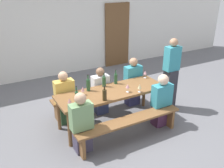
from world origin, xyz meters
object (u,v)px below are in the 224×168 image
(wine_bottle_3, at_px, (116,78))
(seated_guest_far_0, at_px, (65,99))
(seated_guest_far_1, at_px, (101,92))
(wine_glass_3, at_px, (69,101))
(seated_guest_near_0, at_px, (82,124))
(wine_bottle_4, at_px, (88,85))
(wine_glass_1, at_px, (83,89))
(wine_glass_4, at_px, (145,73))
(standing_host, at_px, (170,76))
(wine_glass_2, at_px, (128,86))
(seated_guest_near_1, at_px, (161,102))
(bench_near, at_px, (130,123))
(wine_bottle_0, at_px, (77,97))
(wine_bottle_1, at_px, (105,95))
(wooden_door, at_px, (117,35))
(seated_guest_far_2, at_px, (133,83))
(wine_glass_0, at_px, (140,86))
(wine_bottle_2, at_px, (104,81))
(bench_far, at_px, (98,95))
(tasting_table, at_px, (112,94))

(wine_bottle_3, bearing_deg, seated_guest_far_0, 167.62)
(seated_guest_far_1, bearing_deg, wine_glass_3, -52.76)
(seated_guest_near_0, bearing_deg, seated_guest_far_0, -3.46)
(wine_bottle_4, height_order, wine_glass_1, wine_bottle_4)
(wine_glass_4, relative_size, standing_host, 0.10)
(wine_glass_2, bearing_deg, seated_guest_near_1, -28.10)
(bench_near, distance_m, wine_bottle_0, 1.09)
(bench_near, relative_size, wine_bottle_1, 7.37)
(bench_near, distance_m, wine_glass_2, 0.74)
(seated_guest_far_1, bearing_deg, seated_guest_near_1, 39.08)
(wine_bottle_4, relative_size, seated_guest_far_1, 0.32)
(wooden_door, relative_size, wine_bottle_1, 7.24)
(seated_guest_far_2, bearing_deg, standing_host, 47.01)
(wooden_door, relative_size, seated_guest_near_0, 1.86)
(wine_glass_1, bearing_deg, wine_glass_0, -22.46)
(wine_bottle_2, bearing_deg, wine_glass_0, -50.21)
(wooden_door, bearing_deg, seated_guest_far_1, -126.26)
(wine_bottle_0, distance_m, seated_guest_far_1, 1.13)
(bench_near, distance_m, seated_guest_far_1, 1.21)
(wine_bottle_0, relative_size, wine_glass_1, 1.91)
(bench_far, relative_size, wine_bottle_4, 6.17)
(tasting_table, xyz_separation_m, seated_guest_far_2, (0.85, 0.52, -0.12))
(wine_bottle_3, height_order, seated_guest_far_0, seated_guest_far_0)
(wooden_door, height_order, wine_glass_4, wooden_door)
(wine_glass_1, bearing_deg, seated_guest_far_0, 120.90)
(bench_far, relative_size, seated_guest_near_1, 1.92)
(wine_glass_2, height_order, seated_guest_near_0, seated_guest_near_0)
(seated_guest_near_0, bearing_deg, wine_glass_4, -67.66)
(wine_bottle_2, height_order, wine_glass_4, wine_bottle_2)
(seated_guest_far_0, distance_m, seated_guest_far_1, 0.83)
(bench_near, bearing_deg, bench_far, 90.00)
(tasting_table, xyz_separation_m, wine_bottle_3, (0.25, 0.29, 0.20))
(wine_glass_0, distance_m, seated_guest_near_1, 0.57)
(wine_bottle_4, xyz_separation_m, seated_guest_far_0, (-0.41, 0.29, -0.34))
(seated_guest_near_0, height_order, standing_host, standing_host)
(wine_bottle_3, height_order, seated_guest_near_0, seated_guest_near_0)
(wine_bottle_1, bearing_deg, wine_glass_0, -1.28)
(wine_glass_1, bearing_deg, seated_guest_far_1, 35.03)
(wooden_door, height_order, wine_bottle_0, wooden_door)
(wooden_door, distance_m, seated_guest_far_0, 3.98)
(seated_guest_near_1, bearing_deg, tasting_table, 58.52)
(tasting_table, xyz_separation_m, wine_glass_2, (0.24, -0.20, 0.20))
(tasting_table, bearing_deg, seated_guest_far_2, 31.55)
(wine_bottle_3, bearing_deg, wine_glass_4, -3.05)
(tasting_table, height_order, wine_bottle_2, wine_bottle_2)
(wine_glass_3, bearing_deg, seated_guest_far_0, 78.75)
(seated_guest_near_0, xyz_separation_m, seated_guest_far_2, (1.74, 1.05, 0.02))
(wine_glass_4, bearing_deg, wine_glass_1, -175.17)
(wine_glass_3, height_order, seated_guest_near_1, seated_guest_near_1)
(wine_bottle_4, distance_m, wine_glass_0, 1.02)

